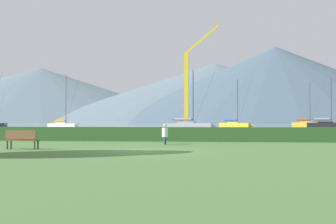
% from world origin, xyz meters
% --- Properties ---
extents(ground_plane, '(1000.00, 1000.00, 0.00)m').
position_xyz_m(ground_plane, '(0.00, 0.00, 0.00)').
color(ground_plane, '#477038').
extents(harbor_water, '(320.00, 246.00, 0.00)m').
position_xyz_m(harbor_water, '(0.00, 137.00, 0.00)').
color(harbor_water, gray).
rests_on(harbor_water, ground_plane).
extents(hedge_line, '(80.00, 1.20, 0.98)m').
position_xyz_m(hedge_line, '(0.00, 11.00, 0.49)').
color(hedge_line, '#284C23').
rests_on(hedge_line, ground_plane).
extents(sailboat_slip_0, '(8.13, 3.23, 10.51)m').
position_xyz_m(sailboat_slip_0, '(22.32, 88.93, 0.67)').
color(sailboat_slip_0, gold).
rests_on(sailboat_slip_0, harbor_water).
extents(sailboat_slip_4, '(8.36, 3.87, 9.22)m').
position_xyz_m(sailboat_slip_4, '(21.98, 65.60, 0.67)').
color(sailboat_slip_4, black).
rests_on(sailboat_slip_4, harbor_water).
extents(sailboat_slip_7, '(6.94, 3.17, 10.20)m').
position_xyz_m(sailboat_slip_7, '(-26.89, 64.75, 0.58)').
color(sailboat_slip_7, white).
rests_on(sailboat_slip_7, harbor_water).
extents(sailboat_slip_8, '(7.41, 4.19, 10.10)m').
position_xyz_m(sailboat_slip_8, '(5.72, 76.79, 0.62)').
color(sailboat_slip_8, gold).
rests_on(sailboat_slip_8, harbor_water).
extents(sailboat_slip_10, '(8.02, 3.01, 9.02)m').
position_xyz_m(sailboat_slip_10, '(-1.57, 48.16, 0.65)').
color(sailboat_slip_10, '#9E9EA3').
rests_on(sailboat_slip_10, harbor_water).
extents(park_bench_near_path, '(1.71, 0.66, 0.95)m').
position_xyz_m(park_bench_near_path, '(-6.30, 0.91, 0.53)').
color(park_bench_near_path, brown).
rests_on(park_bench_near_path, ground_plane).
extents(person_seated_viewer, '(0.36, 0.57, 1.25)m').
position_xyz_m(person_seated_viewer, '(0.15, 6.52, 0.69)').
color(person_seated_viewer, '#2D3347').
rests_on(person_seated_viewer, ground_plane).
extents(dock_crane, '(7.24, 2.00, 19.68)m').
position_xyz_m(dock_crane, '(-3.47, 67.56, 6.56)').
color(dock_crane, '#333338').
rests_on(dock_crane, ground_plane).
extents(distant_hill_west_ridge, '(218.65, 218.65, 48.89)m').
position_xyz_m(distant_hill_west_ridge, '(34.86, 282.95, 24.44)').
color(distant_hill_west_ridge, '#425666').
rests_on(distant_hill_west_ridge, ground_plane).
extents(distant_hill_central_peak, '(273.20, 273.20, 45.56)m').
position_xyz_m(distant_hill_central_peak, '(-4.57, 339.05, 22.78)').
color(distant_hill_central_peak, slate).
rests_on(distant_hill_central_peak, ground_plane).
extents(distant_hill_far_shoulder, '(299.80, 299.80, 48.43)m').
position_xyz_m(distant_hill_far_shoulder, '(-159.84, 375.75, 24.22)').
color(distant_hill_far_shoulder, slate).
rests_on(distant_hill_far_shoulder, ground_plane).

